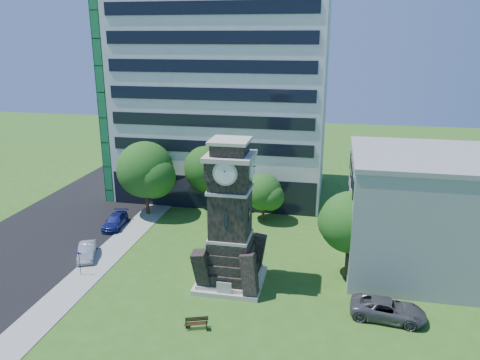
% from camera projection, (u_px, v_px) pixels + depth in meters
% --- Properties ---
extents(ground, '(160.00, 160.00, 0.00)m').
position_uv_depth(ground, '(189.00, 291.00, 37.83)').
color(ground, '#305C1A').
rests_on(ground, ground).
extents(sidewalk, '(3.00, 70.00, 0.06)m').
position_uv_depth(sidewalk, '(109.00, 253.00, 44.31)').
color(sidewalk, gray).
rests_on(sidewalk, ground).
extents(street, '(14.00, 80.00, 0.02)m').
position_uv_depth(street, '(29.00, 246.00, 45.93)').
color(street, black).
rests_on(street, ground).
extents(clock_tower, '(5.40, 5.40, 12.22)m').
position_uv_depth(clock_tower, '(230.00, 224.00, 37.58)').
color(clock_tower, '#B8B1A0').
rests_on(clock_tower, ground).
extents(office_tall, '(26.20, 15.11, 28.60)m').
position_uv_depth(office_tall, '(223.00, 82.00, 58.46)').
color(office_tall, white).
rests_on(office_tall, ground).
extents(office_low, '(15.20, 12.20, 10.40)m').
position_uv_depth(office_low, '(439.00, 213.00, 40.00)').
color(office_low, gray).
rests_on(office_low, ground).
extents(car_street_mid, '(2.83, 4.20, 1.31)m').
position_uv_depth(car_street_mid, '(87.00, 251.00, 43.30)').
color(car_street_mid, '#9EA1A5').
rests_on(car_street_mid, ground).
extents(car_street_north, '(2.37, 4.76, 1.33)m').
position_uv_depth(car_street_north, '(115.00, 221.00, 50.34)').
color(car_street_north, navy).
rests_on(car_street_north, ground).
extents(car_east_lot, '(5.61, 3.06, 1.49)m').
position_uv_depth(car_east_lot, '(388.00, 309.00, 33.92)').
color(car_east_lot, '#4B4C50').
rests_on(car_east_lot, ground).
extents(park_bench, '(1.62, 0.43, 0.84)m').
position_uv_depth(park_bench, '(196.00, 323.00, 32.88)').
color(park_bench, black).
rests_on(park_bench, ground).
extents(street_sign, '(0.53, 0.05, 2.21)m').
position_uv_depth(street_sign, '(80.00, 261.00, 39.90)').
color(street_sign, black).
rests_on(street_sign, ground).
extents(tree_nw, '(7.05, 6.41, 8.54)m').
position_uv_depth(tree_nw, '(146.00, 171.00, 52.74)').
color(tree_nw, '#332114').
rests_on(tree_nw, ground).
extents(tree_nc, '(6.90, 6.27, 8.03)m').
position_uv_depth(tree_nc, '(211.00, 168.00, 55.55)').
color(tree_nc, '#332114').
rests_on(tree_nc, ground).
extents(tree_ne, '(4.51, 4.10, 5.42)m').
position_uv_depth(tree_ne, '(264.00, 193.00, 51.36)').
color(tree_ne, '#332114').
rests_on(tree_ne, ground).
extents(tree_east, '(5.62, 5.11, 7.68)m').
position_uv_depth(tree_east, '(351.00, 225.00, 38.38)').
color(tree_east, '#332114').
rests_on(tree_east, ground).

